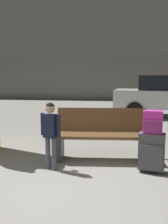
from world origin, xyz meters
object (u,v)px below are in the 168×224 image
object	(u,v)px
backpack_bright	(153,122)
suitcase	(152,152)
child	(51,129)
bench	(102,134)

from	to	relation	value
backpack_bright	suitcase	bearing A→B (deg)	121.36
backpack_bright	child	world-z (taller)	child
bench	backpack_bright	xyz separation A→B (m)	(0.79, -0.52, 0.33)
suitcase	child	size ratio (longest dim) A/B	0.57
child	suitcase	bearing A→B (deg)	3.99
bench	child	distance (m)	0.99
suitcase	child	bearing A→B (deg)	-176.01
suitcase	child	distance (m)	1.57
suitcase	backpack_bright	bearing A→B (deg)	-58.64
bench	child	world-z (taller)	child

